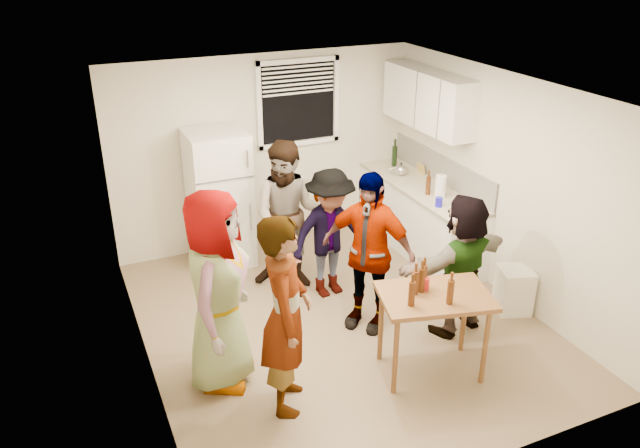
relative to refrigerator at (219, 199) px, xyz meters
name	(u,v)px	position (x,y,z in m)	size (l,w,h in m)	color
room	(339,321)	(0.75, -1.88, -0.85)	(4.00, 4.50, 2.50)	beige
window	(298,103)	(1.20, 0.33, 1.00)	(1.12, 0.10, 1.06)	white
refrigerator	(219,199)	(0.00, 0.00, 0.00)	(0.70, 0.70, 1.70)	white
counter_lower	(419,219)	(2.45, -0.73, -0.42)	(0.60, 2.20, 0.86)	white
countertop	(422,187)	(2.45, -0.73, 0.03)	(0.64, 2.22, 0.04)	beige
backsplash	(442,169)	(2.74, -0.73, 0.23)	(0.03, 2.20, 0.36)	#B4AEA6
upper_cabinets	(428,99)	(2.58, -0.53, 1.10)	(0.34, 1.60, 0.70)	white
kettle	(401,175)	(2.40, -0.30, 0.05)	(0.23, 0.19, 0.19)	silver
paper_towel	(440,197)	(2.43, -1.16, 0.05)	(0.13, 0.13, 0.28)	white
wine_bottle	(394,166)	(2.50, 0.05, 0.05)	(0.07, 0.07, 0.28)	black
beer_bottle_counter	(427,194)	(2.35, -1.02, 0.05)	(0.06, 0.06, 0.23)	#47230C
blue_cup	(438,206)	(2.26, -1.40, 0.05)	(0.09, 0.09, 0.11)	#1915C9
picture_frame	(421,169)	(2.67, -0.36, 0.12)	(0.02, 0.17, 0.14)	tan
trash_bin	(514,290)	(2.60, -2.45, -0.60)	(0.35, 0.35, 0.51)	white
serving_table	(428,370)	(1.17, -2.97, -0.85)	(1.00, 0.67, 0.84)	brown
beer_bottle_table	(421,291)	(1.08, -2.87, -0.01)	(0.06, 0.06, 0.23)	#47230C
red_cup	(424,289)	(1.13, -2.86, -0.01)	(0.09, 0.09, 0.12)	#AA1B1A
guest_grey	(224,378)	(-0.66, -2.29, -0.85)	(0.93, 1.90, 0.60)	gray
guest_stripe	(288,401)	(-0.22, -2.84, -0.85)	(0.66, 1.82, 0.44)	#141933
guest_back_left	(290,284)	(0.56, -0.91, -0.85)	(0.86, 1.77, 0.67)	brown
guest_back_right	(329,292)	(0.91, -1.28, -0.85)	(0.98, 1.52, 0.56)	#3D3D42
guest_black	(365,323)	(0.99, -2.02, -0.85)	(1.01, 1.73, 0.42)	black
guest_orange	(455,328)	(1.82, -2.49, -0.85)	(1.41, 1.52, 0.45)	#F5874A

